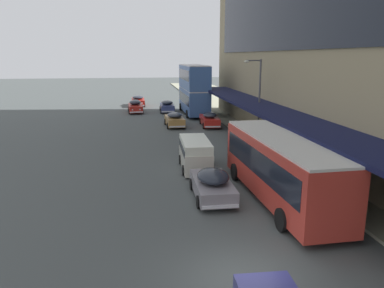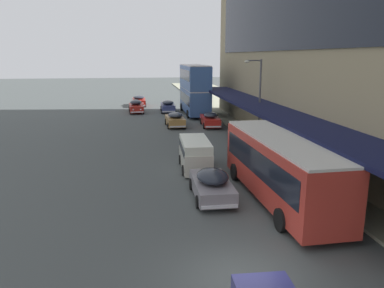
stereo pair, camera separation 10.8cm
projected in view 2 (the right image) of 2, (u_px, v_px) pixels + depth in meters
name	position (u px, v px, depth m)	size (l,w,h in m)	color
ground	(243.00, 281.00, 12.30)	(240.00, 240.00, 0.00)	#464B4A
transit_bus_kerbside_front	(195.00, 88.00, 46.85)	(2.80, 9.95, 6.15)	#3B5F9D
transit_bus_kerbside_rear	(279.00, 165.00, 18.70)	(2.96, 10.57, 3.28)	#BB3329
sedan_second_mid	(168.00, 106.00, 49.31)	(1.94, 4.64, 1.56)	navy
sedan_lead_near	(175.00, 120.00, 39.03)	(1.93, 4.29, 1.50)	#A0733B
sedan_trailing_mid	(212.00, 184.00, 19.32)	(2.04, 4.43, 1.57)	gray
sedan_far_back	(210.00, 119.00, 39.14)	(1.96, 4.66, 1.53)	#B21F19
sedan_second_near	(136.00, 106.00, 48.86)	(2.00, 4.52, 1.65)	#A7211A
sedan_trailing_near	(139.00, 101.00, 55.42)	(1.99, 4.89, 1.52)	#A91912
vw_van	(195.00, 152.00, 24.37)	(2.02, 4.61, 1.96)	beige
pedestrian_at_kerb	(329.00, 173.00, 19.76)	(0.33, 0.61, 1.86)	#1E3241
street_lamp	(258.00, 94.00, 31.07)	(1.50, 0.28, 6.81)	#4C4C51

